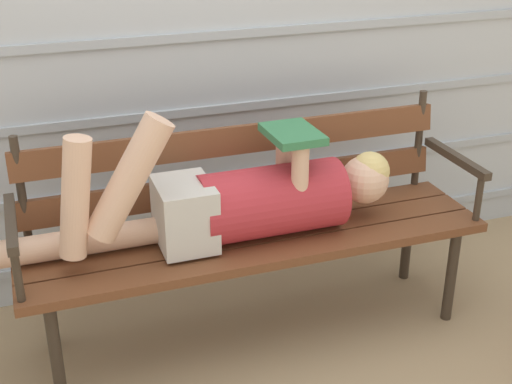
% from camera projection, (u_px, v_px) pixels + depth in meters
% --- Properties ---
extents(ground_plane, '(12.00, 12.00, 0.00)m').
position_uv_depth(ground_plane, '(261.00, 340.00, 2.84)').
color(ground_plane, tan).
extents(park_bench, '(1.80, 0.46, 0.88)m').
position_uv_depth(park_bench, '(250.00, 217.00, 2.74)').
color(park_bench, brown).
rests_on(park_bench, ground).
extents(reclining_person, '(1.75, 0.27, 0.55)m').
position_uv_depth(reclining_person, '(234.00, 201.00, 2.61)').
color(reclining_person, '#B72D38').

